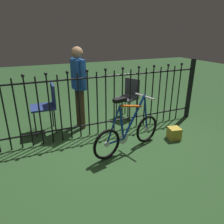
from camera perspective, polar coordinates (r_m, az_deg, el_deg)
ground_plane at (r=3.51m, az=-0.91°, el=-9.63°), size 20.00×20.00×0.00m
iron_fence at (r=3.70m, az=-5.34°, el=2.83°), size 4.33×0.07×1.28m
bicycle at (r=3.32m, az=4.47°, el=-5.48°), size 1.30×0.46×0.90m
chair_charcoal at (r=4.60m, az=4.66°, el=4.83°), size 0.53×0.53×0.84m
chair_navy at (r=4.04m, az=-17.26°, el=2.38°), size 0.45×0.44×0.91m
person_visitor at (r=3.98m, az=-9.07°, el=8.14°), size 0.22×0.47×1.55m
display_crate at (r=3.89m, az=16.59°, el=-5.60°), size 0.24×0.24×0.21m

